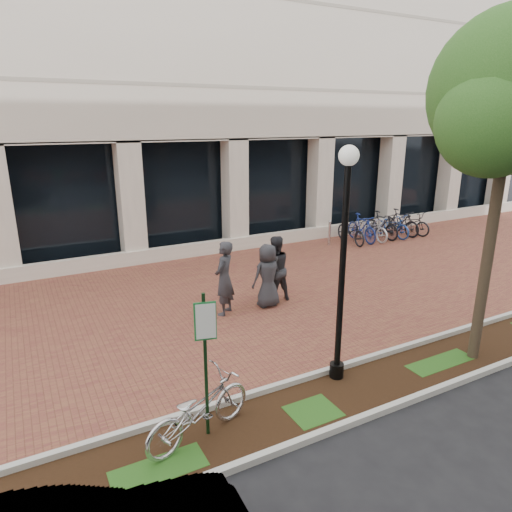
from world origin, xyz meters
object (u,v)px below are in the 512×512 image
parking_sign (205,348)px  bollard (329,232)px  street_tree (511,103)px  pedestrian_mid (275,269)px  locked_bicycle (199,409)px  lamppost (343,255)px  pedestrian_right (268,276)px  pedestrian_left (224,278)px  bike_rack_cluster (382,226)px

parking_sign → bollard: size_ratio=2.40×
street_tree → parking_sign: bearing=177.0°
pedestrian_mid → locked_bicycle: bearing=49.9°
bollard → lamppost: bearing=-126.0°
lamppost → street_tree: bearing=-12.8°
pedestrian_right → bollard: (5.33, 4.34, -0.35)m
pedestrian_left → pedestrian_mid: 1.63m
bollard → bike_rack_cluster: bearing=-4.1°
lamppost → street_tree: 4.17m
bollard → pedestrian_right: bearing=-140.9°
street_tree → locked_bicycle: 7.74m
parking_sign → lamppost: (2.89, 0.40, 0.97)m
locked_bicycle → bike_rack_cluster: size_ratio=0.47×
locked_bicycle → pedestrian_right: (3.61, 4.19, 0.35)m
lamppost → bollard: size_ratio=4.39×
pedestrian_right → pedestrian_mid: bearing=-147.4°
parking_sign → locked_bicycle: bearing=-162.5°
street_tree → locked_bicycle: street_tree is taller
bollard → pedestrian_mid: bearing=-140.6°
bike_rack_cluster → bollard: bearing=176.9°
locked_bicycle → pedestrian_left: pedestrian_left is taller
locked_bicycle → bollard: 12.36m
locked_bicycle → pedestrian_right: pedestrian_right is taller
lamppost → pedestrian_left: size_ratio=2.29×
parking_sign → pedestrian_mid: (3.84, 4.44, -0.62)m
pedestrian_right → bike_rack_cluster: (7.94, 4.15, -0.33)m
street_tree → bike_rack_cluster: 11.19m
bollard → pedestrian_left: bearing=-147.0°
locked_bicycle → pedestrian_left: 4.89m
street_tree → pedestrian_left: size_ratio=3.50×
locked_bicycle → pedestrian_left: size_ratio=1.02×
street_tree → locked_bicycle: size_ratio=3.43×
lamppost → bike_rack_cluster: 11.80m
parking_sign → pedestrian_right: size_ratio=1.40×
pedestrian_mid → bollard: bearing=-138.9°
lamppost → street_tree: street_tree is taller
lamppost → pedestrian_right: size_ratio=2.57×
pedestrian_mid → lamppost: bearing=78.6°
locked_bicycle → street_tree: bearing=-110.3°
pedestrian_right → bike_rack_cluster: pedestrian_right is taller
pedestrian_mid → bike_rack_cluster: (7.57, 3.88, -0.39)m
pedestrian_mid → pedestrian_right: 0.46m
lamppost → pedestrian_right: 4.17m
pedestrian_left → bike_rack_cluster: 10.06m
locked_bicycle → pedestrian_right: size_ratio=1.15×
pedestrian_right → bollard: 6.89m
pedestrian_left → bike_rack_cluster: bearing=162.7°
pedestrian_left → bike_rack_cluster: pedestrian_left is taller
pedestrian_mid → street_tree: bearing=116.4°
pedestrian_left → pedestrian_right: bearing=135.5°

